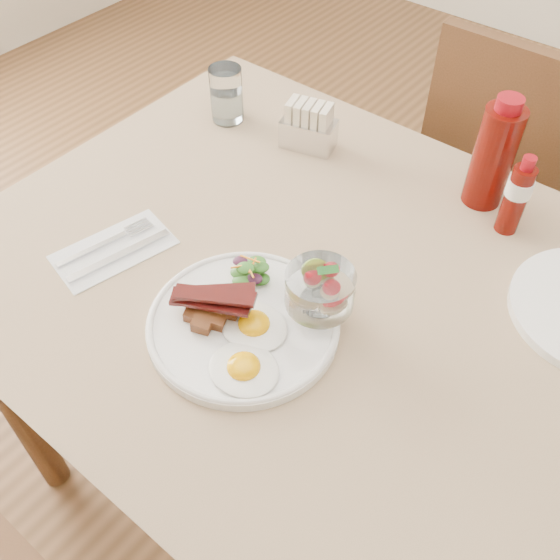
{
  "coord_description": "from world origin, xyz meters",
  "views": [
    {
      "loc": [
        0.27,
        -0.55,
        1.47
      ],
      "look_at": [
        -0.1,
        -0.09,
        0.82
      ],
      "focal_mm": 40.0,
      "sensor_mm": 36.0,
      "label": 1
    }
  ],
  "objects_px": {
    "hot_sauce_bottle": "(517,196)",
    "water_glass": "(227,98)",
    "ketchup_bottle": "(494,155)",
    "sugar_caddy": "(309,128)",
    "table": "(364,343)",
    "main_plate": "(243,324)",
    "fruit_cup": "(320,289)",
    "chair_far": "(516,199)"
  },
  "relations": [
    {
      "from": "ketchup_bottle",
      "to": "sugar_caddy",
      "type": "relative_size",
      "value": 1.79
    },
    {
      "from": "table",
      "to": "sugar_caddy",
      "type": "xyz_separation_m",
      "value": [
        -0.32,
        0.27,
        0.13
      ]
    },
    {
      "from": "chair_far",
      "to": "sugar_caddy",
      "type": "xyz_separation_m",
      "value": [
        -0.32,
        -0.4,
        0.27
      ]
    },
    {
      "from": "sugar_caddy",
      "to": "water_glass",
      "type": "distance_m",
      "value": 0.19
    },
    {
      "from": "table",
      "to": "hot_sauce_bottle",
      "type": "xyz_separation_m",
      "value": [
        0.08,
        0.29,
        0.16
      ]
    },
    {
      "from": "main_plate",
      "to": "sugar_caddy",
      "type": "bearing_deg",
      "value": 115.12
    },
    {
      "from": "fruit_cup",
      "to": "ketchup_bottle",
      "type": "height_order",
      "value": "ketchup_bottle"
    },
    {
      "from": "sugar_caddy",
      "to": "chair_far",
      "type": "bearing_deg",
      "value": 35.75
    },
    {
      "from": "table",
      "to": "chair_far",
      "type": "distance_m",
      "value": 0.68
    },
    {
      "from": "chair_far",
      "to": "main_plate",
      "type": "xyz_separation_m",
      "value": [
        -0.12,
        -0.81,
        0.24
      ]
    },
    {
      "from": "ketchup_bottle",
      "to": "fruit_cup",
      "type": "bearing_deg",
      "value": -98.72
    },
    {
      "from": "chair_far",
      "to": "water_glass",
      "type": "relative_size",
      "value": 8.4
    },
    {
      "from": "main_plate",
      "to": "sugar_caddy",
      "type": "distance_m",
      "value": 0.46
    },
    {
      "from": "ketchup_bottle",
      "to": "sugar_caddy",
      "type": "xyz_separation_m",
      "value": [
        -0.33,
        -0.06,
        -0.05
      ]
    },
    {
      "from": "fruit_cup",
      "to": "table",
      "type": "bearing_deg",
      "value": 55.68
    },
    {
      "from": "hot_sauce_bottle",
      "to": "sugar_caddy",
      "type": "xyz_separation_m",
      "value": [
        -0.4,
        -0.02,
        -0.03
      ]
    },
    {
      "from": "hot_sauce_bottle",
      "to": "water_glass",
      "type": "distance_m",
      "value": 0.59
    },
    {
      "from": "ketchup_bottle",
      "to": "main_plate",
      "type": "bearing_deg",
      "value": -106.15
    },
    {
      "from": "main_plate",
      "to": "chair_far",
      "type": "bearing_deg",
      "value": 81.27
    },
    {
      "from": "hot_sauce_bottle",
      "to": "water_glass",
      "type": "height_order",
      "value": "hot_sauce_bottle"
    },
    {
      "from": "ketchup_bottle",
      "to": "chair_far",
      "type": "bearing_deg",
      "value": 92.46
    },
    {
      "from": "ketchup_bottle",
      "to": "sugar_caddy",
      "type": "height_order",
      "value": "ketchup_bottle"
    },
    {
      "from": "table",
      "to": "main_plate",
      "type": "relative_size",
      "value": 4.75
    },
    {
      "from": "table",
      "to": "sugar_caddy",
      "type": "height_order",
      "value": "sugar_caddy"
    },
    {
      "from": "table",
      "to": "ketchup_bottle",
      "type": "xyz_separation_m",
      "value": [
        0.01,
        0.33,
        0.18
      ]
    },
    {
      "from": "chair_far",
      "to": "main_plate",
      "type": "relative_size",
      "value": 3.32
    },
    {
      "from": "table",
      "to": "hot_sauce_bottle",
      "type": "height_order",
      "value": "hot_sauce_bottle"
    },
    {
      "from": "table",
      "to": "ketchup_bottle",
      "type": "bearing_deg",
      "value": 87.54
    },
    {
      "from": "table",
      "to": "ketchup_bottle",
      "type": "distance_m",
      "value": 0.38
    },
    {
      "from": "main_plate",
      "to": "water_glass",
      "type": "xyz_separation_m",
      "value": [
        -0.38,
        0.39,
        0.04
      ]
    },
    {
      "from": "fruit_cup",
      "to": "ketchup_bottle",
      "type": "bearing_deg",
      "value": 81.28
    },
    {
      "from": "main_plate",
      "to": "fruit_cup",
      "type": "bearing_deg",
      "value": 45.16
    },
    {
      "from": "main_plate",
      "to": "water_glass",
      "type": "distance_m",
      "value": 0.54
    },
    {
      "from": "chair_far",
      "to": "fruit_cup",
      "type": "bearing_deg",
      "value": -93.69
    },
    {
      "from": "sugar_caddy",
      "to": "water_glass",
      "type": "bearing_deg",
      "value": 172.86
    },
    {
      "from": "main_plate",
      "to": "ketchup_bottle",
      "type": "relative_size",
      "value": 1.39
    },
    {
      "from": "table",
      "to": "hot_sauce_bottle",
      "type": "distance_m",
      "value": 0.34
    },
    {
      "from": "table",
      "to": "fruit_cup",
      "type": "distance_m",
      "value": 0.18
    },
    {
      "from": "main_plate",
      "to": "table",
      "type": "bearing_deg",
      "value": 49.72
    },
    {
      "from": "main_plate",
      "to": "water_glass",
      "type": "height_order",
      "value": "water_glass"
    },
    {
      "from": "table",
      "to": "sugar_caddy",
      "type": "bearing_deg",
      "value": 140.01
    },
    {
      "from": "table",
      "to": "main_plate",
      "type": "xyz_separation_m",
      "value": [
        -0.12,
        -0.15,
        0.1
      ]
    }
  ]
}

